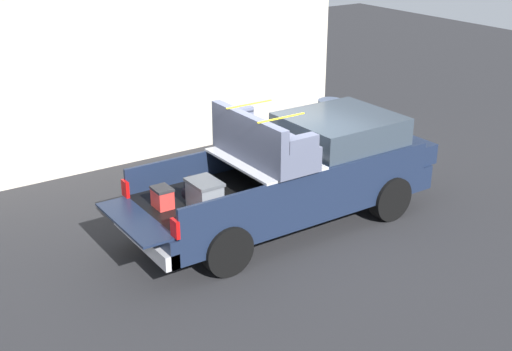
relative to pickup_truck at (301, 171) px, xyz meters
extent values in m
plane|color=#262628|center=(-0.36, 0.00, -0.96)|extent=(40.00, 40.00, 0.00)
cube|color=#162138|center=(-0.36, 0.00, -0.34)|extent=(5.50, 1.92, 0.45)
cube|color=black|center=(-1.56, 0.00, -0.09)|extent=(2.80, 1.80, 0.04)
cube|color=#162138|center=(-1.56, 0.93, 0.14)|extent=(2.80, 0.06, 0.50)
cube|color=#162138|center=(-1.56, -0.93, 0.14)|extent=(2.80, 0.06, 0.50)
cube|color=#162138|center=(-0.19, 0.00, 0.14)|extent=(0.06, 1.80, 0.50)
cube|color=#162138|center=(-3.24, 0.00, -0.09)|extent=(0.55, 1.80, 0.04)
cube|color=#B2B2B7|center=(-0.79, 0.00, 0.41)|extent=(1.25, 1.92, 0.04)
cube|color=#162138|center=(0.99, 0.00, 0.14)|extent=(2.30, 1.92, 0.50)
cube|color=#2D3842|center=(0.89, 0.00, 0.64)|extent=(1.94, 1.76, 0.49)
cube|color=#162138|center=(2.34, 0.00, 0.08)|extent=(0.40, 1.82, 0.38)
cube|color=#B2B2B7|center=(-3.08, 0.00, -0.44)|extent=(0.24, 1.92, 0.24)
cube|color=red|center=(-2.98, 0.88, 0.07)|extent=(0.06, 0.20, 0.28)
cube|color=red|center=(-2.98, -0.88, 0.07)|extent=(0.06, 0.20, 0.28)
cylinder|color=black|center=(1.39, 0.88, -0.54)|extent=(0.84, 0.30, 0.84)
cylinder|color=black|center=(1.39, -0.88, -0.54)|extent=(0.84, 0.30, 0.84)
cylinder|color=black|center=(-2.11, 0.88, -0.54)|extent=(0.84, 0.30, 0.84)
cylinder|color=black|center=(-2.11, -0.88, -0.54)|extent=(0.84, 0.30, 0.84)
cube|color=slate|center=(-2.13, -0.27, 0.15)|extent=(0.40, 0.55, 0.43)
cube|color=#505359|center=(-2.13, -0.27, 0.39)|extent=(0.44, 0.59, 0.05)
ellipsoid|color=black|center=(-2.17, 0.09, 0.16)|extent=(0.20, 0.36, 0.45)
ellipsoid|color=black|center=(-2.28, 0.09, 0.09)|extent=(0.09, 0.25, 0.20)
cube|color=red|center=(-2.66, 0.16, 0.08)|extent=(0.26, 0.34, 0.30)
cube|color=#262628|center=(-2.66, 0.16, 0.25)|extent=(0.28, 0.36, 0.04)
cube|color=#4C5166|center=(-0.79, 0.00, 0.64)|extent=(0.82, 2.07, 0.42)
cube|color=#4C5166|center=(-1.12, 0.00, 1.05)|extent=(0.16, 2.07, 0.40)
cube|color=#4C5166|center=(-0.74, 0.93, 0.96)|extent=(0.58, 0.20, 0.22)
cube|color=#4C5166|center=(-0.74, -0.93, 0.96)|extent=(0.58, 0.20, 0.22)
cube|color=yellow|center=(-0.79, 0.47, 1.26)|extent=(0.92, 0.03, 0.02)
cube|color=yellow|center=(-0.79, -0.46, 1.26)|extent=(0.92, 0.03, 0.02)
cube|color=beige|center=(-0.90, 4.59, 0.90)|extent=(10.23, 0.36, 3.72)
cylinder|color=#3F4C66|center=(3.36, 3.18, -0.51)|extent=(0.56, 0.56, 0.90)
cylinder|color=#3F4C66|center=(3.36, 3.18, -0.02)|extent=(0.60, 0.60, 0.08)
camera|label=1|loc=(-6.92, -8.80, 4.53)|focal=47.31mm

